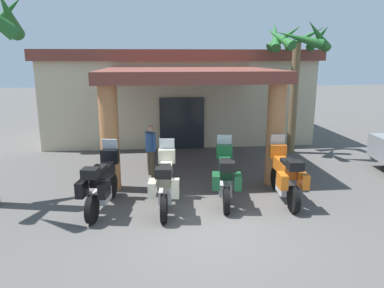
{
  "coord_description": "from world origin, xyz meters",
  "views": [
    {
      "loc": [
        -1.22,
        -7.27,
        3.69
      ],
      "look_at": [
        -0.06,
        3.1,
        1.2
      ],
      "focal_mm": 34.3,
      "sensor_mm": 36.0,
      "label": 1
    }
  ],
  "objects_px": {
    "motorcycle_green": "(225,176)",
    "pedestrian": "(151,147)",
    "motorcycle_cream": "(165,182)",
    "motel_building": "(178,93)",
    "palm_tree_near_portico": "(296,50)",
    "motorcycle_orange": "(285,175)",
    "motorcycle_black": "(101,183)"
  },
  "relations": [
    {
      "from": "motorcycle_green",
      "to": "pedestrian",
      "type": "xyz_separation_m",
      "value": [
        -1.91,
        2.38,
        0.24
      ]
    },
    {
      "from": "pedestrian",
      "to": "motorcycle_cream",
      "type": "bearing_deg",
      "value": -114.72
    },
    {
      "from": "motel_building",
      "to": "palm_tree_near_portico",
      "type": "relative_size",
      "value": 2.29
    },
    {
      "from": "pedestrian",
      "to": "palm_tree_near_portico",
      "type": "xyz_separation_m",
      "value": [
        5.46,
        2.27,
        2.99
      ]
    },
    {
      "from": "motel_building",
      "to": "pedestrian",
      "type": "height_order",
      "value": "motel_building"
    },
    {
      "from": "pedestrian",
      "to": "motorcycle_green",
      "type": "bearing_deg",
      "value": -83.41
    },
    {
      "from": "motorcycle_cream",
      "to": "palm_tree_near_portico",
      "type": "distance_m",
      "value": 7.83
    },
    {
      "from": "motel_building",
      "to": "motorcycle_green",
      "type": "relative_size",
      "value": 5.3
    },
    {
      "from": "motorcycle_orange",
      "to": "palm_tree_near_portico",
      "type": "bearing_deg",
      "value": -19.26
    },
    {
      "from": "motorcycle_cream",
      "to": "pedestrian",
      "type": "distance_m",
      "value": 2.74
    },
    {
      "from": "motel_building",
      "to": "motorcycle_green",
      "type": "bearing_deg",
      "value": -85.32
    },
    {
      "from": "motel_building",
      "to": "motorcycle_orange",
      "type": "xyz_separation_m",
      "value": [
        2.18,
        -8.24,
        -1.35
      ]
    },
    {
      "from": "motorcycle_black",
      "to": "palm_tree_near_portico",
      "type": "bearing_deg",
      "value": -43.47
    },
    {
      "from": "motel_building",
      "to": "pedestrian",
      "type": "distance_m",
      "value": 5.98
    },
    {
      "from": "motorcycle_cream",
      "to": "motorcycle_orange",
      "type": "relative_size",
      "value": 1.0
    },
    {
      "from": "motel_building",
      "to": "motorcycle_green",
      "type": "distance_m",
      "value": 8.25
    },
    {
      "from": "motorcycle_black",
      "to": "motorcycle_orange",
      "type": "height_order",
      "value": "same"
    },
    {
      "from": "motel_building",
      "to": "motorcycle_orange",
      "type": "bearing_deg",
      "value": -74.89
    },
    {
      "from": "motorcycle_cream",
      "to": "motorcycle_orange",
      "type": "xyz_separation_m",
      "value": [
        3.11,
        0.2,
        0.0
      ]
    },
    {
      "from": "motorcycle_cream",
      "to": "motorcycle_orange",
      "type": "distance_m",
      "value": 3.12
    },
    {
      "from": "motel_building",
      "to": "motorcycle_black",
      "type": "distance_m",
      "value": 8.78
    },
    {
      "from": "motorcycle_green",
      "to": "motorcycle_orange",
      "type": "relative_size",
      "value": 1.0
    },
    {
      "from": "motel_building",
      "to": "palm_tree_near_portico",
      "type": "bearing_deg",
      "value": -39.38
    },
    {
      "from": "motel_building",
      "to": "palm_tree_near_portico",
      "type": "height_order",
      "value": "palm_tree_near_portico"
    },
    {
      "from": "motel_building",
      "to": "motorcycle_cream",
      "type": "xyz_separation_m",
      "value": [
        -0.94,
        -8.44,
        -1.35
      ]
    },
    {
      "from": "motorcycle_black",
      "to": "pedestrian",
      "type": "distance_m",
      "value": 2.85
    },
    {
      "from": "motorcycle_black",
      "to": "motorcycle_orange",
      "type": "bearing_deg",
      "value": -78.7
    },
    {
      "from": "motorcycle_green",
      "to": "pedestrian",
      "type": "distance_m",
      "value": 3.06
    },
    {
      "from": "motel_building",
      "to": "motorcycle_black",
      "type": "relative_size",
      "value": 5.32
    },
    {
      "from": "motorcycle_black",
      "to": "motorcycle_cream",
      "type": "height_order",
      "value": "same"
    },
    {
      "from": "motorcycle_green",
      "to": "palm_tree_near_portico",
      "type": "xyz_separation_m",
      "value": [
        3.55,
        4.65,
        3.23
      ]
    },
    {
      "from": "motel_building",
      "to": "motorcycle_black",
      "type": "bearing_deg",
      "value": -106.41
    }
  ]
}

